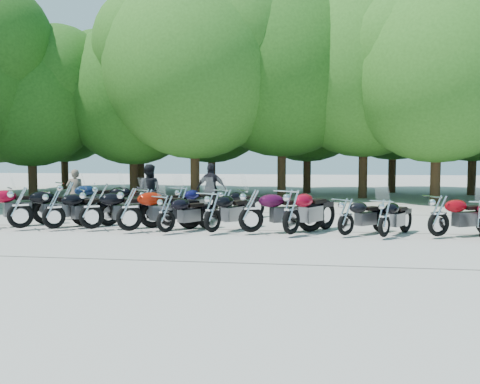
# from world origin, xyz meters

# --- Properties ---
(ground) EXTENTS (90.00, 90.00, 0.00)m
(ground) POSITION_xyz_m (0.00, 0.00, 0.00)
(ground) COLOR gray
(ground) RESTS_ON ground
(tree_1) EXTENTS (6.97, 6.97, 8.55)m
(tree_1) POSITION_xyz_m (-12.04, 11.24, 5.06)
(tree_1) COLOR #3A2614
(tree_1) RESTS_ON ground
(tree_2) EXTENTS (7.31, 7.31, 8.97)m
(tree_2) POSITION_xyz_m (-7.25, 12.84, 5.31)
(tree_2) COLOR #3A2614
(tree_2) RESTS_ON ground
(tree_3) EXTENTS (8.70, 8.70, 10.67)m
(tree_3) POSITION_xyz_m (-3.57, 11.24, 6.32)
(tree_3) COLOR #3A2614
(tree_3) RESTS_ON ground
(tree_4) EXTENTS (9.13, 9.13, 11.20)m
(tree_4) POSITION_xyz_m (0.54, 13.09, 6.64)
(tree_4) COLOR #3A2614
(tree_4) RESTS_ON ground
(tree_5) EXTENTS (9.04, 9.04, 11.10)m
(tree_5) POSITION_xyz_m (4.61, 13.20, 6.57)
(tree_5) COLOR #3A2614
(tree_5) RESTS_ON ground
(tree_6) EXTENTS (8.00, 8.00, 9.82)m
(tree_6) POSITION_xyz_m (7.55, 10.82, 5.81)
(tree_6) COLOR #3A2614
(tree_6) RESTS_ON ground
(tree_9) EXTENTS (7.59, 7.59, 9.32)m
(tree_9) POSITION_xyz_m (-13.53, 17.59, 5.52)
(tree_9) COLOR #3A2614
(tree_9) RESTS_ON ground
(tree_10) EXTENTS (7.78, 7.78, 9.55)m
(tree_10) POSITION_xyz_m (-8.29, 16.97, 5.66)
(tree_10) COLOR #3A2614
(tree_10) RESTS_ON ground
(tree_11) EXTENTS (7.56, 7.56, 9.28)m
(tree_11) POSITION_xyz_m (-3.76, 16.43, 5.49)
(tree_11) COLOR #3A2614
(tree_11) RESTS_ON ground
(tree_12) EXTENTS (7.88, 7.88, 9.67)m
(tree_12) POSITION_xyz_m (1.80, 16.47, 5.72)
(tree_12) COLOR #3A2614
(tree_12) RESTS_ON ground
(tree_13) EXTENTS (8.31, 8.31, 10.20)m
(tree_13) POSITION_xyz_m (6.69, 17.47, 6.04)
(tree_13) COLOR #3A2614
(tree_13) RESTS_ON ground
(tree_14) EXTENTS (8.02, 8.02, 9.84)m
(tree_14) POSITION_xyz_m (10.68, 16.09, 5.83)
(tree_14) COLOR #3A2614
(tree_14) RESTS_ON ground
(motorcycle_1) EXTENTS (2.41, 2.23, 1.43)m
(motorcycle_1) POSITION_xyz_m (-6.20, 0.50, 0.71)
(motorcycle_1) COLOR black
(motorcycle_1) RESTS_ON ground
(motorcycle_2) EXTENTS (2.10, 2.19, 1.32)m
(motorcycle_2) POSITION_xyz_m (-5.23, 0.58, 0.66)
(motorcycle_2) COLOR black
(motorcycle_2) RESTS_ON ground
(motorcycle_3) EXTENTS (2.46, 1.91, 1.38)m
(motorcycle_3) POSITION_xyz_m (-4.12, 0.64, 0.69)
(motorcycle_3) COLOR black
(motorcycle_3) RESTS_ON ground
(motorcycle_4) EXTENTS (2.49, 2.15, 1.43)m
(motorcycle_4) POSITION_xyz_m (-2.92, 0.41, 0.72)
(motorcycle_4) COLOR maroon
(motorcycle_4) RESTS_ON ground
(motorcycle_5) EXTENTS (1.75, 2.14, 1.21)m
(motorcycle_5) POSITION_xyz_m (-1.87, 0.35, 0.61)
(motorcycle_5) COLOR black
(motorcycle_5) RESTS_ON ground
(motorcycle_6) EXTENTS (1.72, 2.40, 1.32)m
(motorcycle_6) POSITION_xyz_m (-0.62, 0.51, 0.66)
(motorcycle_6) COLOR black
(motorcycle_6) RESTS_ON ground
(motorcycle_7) EXTENTS (2.56, 1.78, 1.40)m
(motorcycle_7) POSITION_xyz_m (0.42, 0.62, 0.70)
(motorcycle_7) COLOR #360724
(motorcycle_7) RESTS_ON ground
(motorcycle_8) EXTENTS (1.98, 2.56, 1.43)m
(motorcycle_8) POSITION_xyz_m (1.52, 0.40, 0.71)
(motorcycle_8) COLOR maroon
(motorcycle_8) RESTS_ON ground
(motorcycle_9) EXTENTS (1.90, 1.92, 1.17)m
(motorcycle_9) POSITION_xyz_m (2.93, 0.52, 0.58)
(motorcycle_9) COLOR black
(motorcycle_9) RESTS_ON ground
(motorcycle_10) EXTENTS (1.59, 2.09, 1.16)m
(motorcycle_10) POSITION_xyz_m (3.89, 0.38, 0.58)
(motorcycle_10) COLOR black
(motorcycle_10) RESTS_ON ground
(motorcycle_11) EXTENTS (2.33, 1.66, 1.28)m
(motorcycle_11) POSITION_xyz_m (5.28, 0.64, 0.64)
(motorcycle_11) COLOR maroon
(motorcycle_11) RESTS_ON ground
(motorcycle_14) EXTENTS (2.35, 2.35, 1.44)m
(motorcycle_14) POSITION_xyz_m (-6.08, 3.12, 0.72)
(motorcycle_14) COLOR #0D1B39
(motorcycle_14) RESTS_ON ground
(motorcycle_15) EXTENTS (2.56, 1.65, 1.39)m
(motorcycle_15) POSITION_xyz_m (-4.90, 3.23, 0.70)
(motorcycle_15) COLOR black
(motorcycle_15) RESTS_ON ground
(motorcycle_16) EXTENTS (1.68, 2.14, 1.20)m
(motorcycle_16) POSITION_xyz_m (-3.30, 3.06, 0.60)
(motorcycle_16) COLOR black
(motorcycle_16) RESTS_ON ground
(motorcycle_17) EXTENTS (1.59, 2.34, 1.28)m
(motorcycle_17) POSITION_xyz_m (-2.16, 3.18, 0.64)
(motorcycle_17) COLOR #0D0D3A
(motorcycle_17) RESTS_ON ground
(motorcycle_18) EXTENTS (1.77, 2.12, 1.21)m
(motorcycle_18) POSITION_xyz_m (-0.72, 3.25, 0.60)
(motorcycle_18) COLOR black
(motorcycle_18) RESTS_ON ground
(rider_0) EXTENTS (0.71, 0.58, 1.67)m
(rider_0) POSITION_xyz_m (-6.23, 3.99, 0.83)
(rider_0) COLOR brown
(rider_0) RESTS_ON ground
(rider_1) EXTENTS (0.91, 0.71, 1.85)m
(rider_1) POSITION_xyz_m (-3.53, 3.94, 0.93)
(rider_1) COLOR black
(rider_1) RESTS_ON ground
(rider_2) EXTENTS (1.15, 0.58, 1.88)m
(rider_2) POSITION_xyz_m (-1.49, 4.79, 0.94)
(rider_2) COLOR black
(rider_2) RESTS_ON ground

